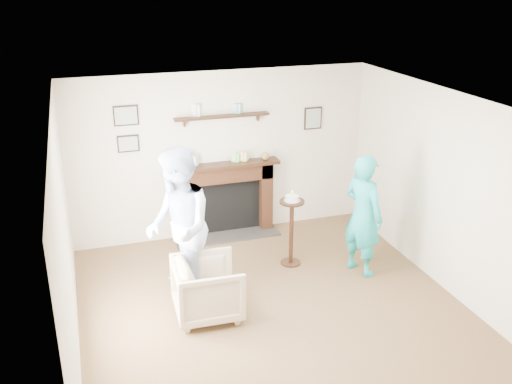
% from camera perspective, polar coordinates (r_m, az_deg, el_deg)
% --- Properties ---
extents(ground, '(5.00, 5.00, 0.00)m').
position_cam_1_polar(ground, '(6.88, 2.23, -12.34)').
color(ground, brown).
rests_on(ground, ground).
extents(room_shell, '(4.54, 5.02, 2.52)m').
position_cam_1_polar(room_shell, '(6.74, 0.40, 2.37)').
color(room_shell, beige).
rests_on(room_shell, ground).
extents(armchair, '(0.81, 0.78, 0.70)m').
position_cam_1_polar(armchair, '(6.94, -4.75, -12.08)').
color(armchair, '#C6B793').
rests_on(armchair, ground).
extents(man, '(0.75, 0.96, 1.94)m').
position_cam_1_polar(man, '(7.26, -7.37, -10.55)').
color(man, silver).
rests_on(man, ground).
extents(woman, '(0.59, 0.70, 1.65)m').
position_cam_1_polar(woman, '(7.94, 10.25, -7.77)').
color(woman, '#20BAA2').
rests_on(woman, ground).
extents(pedestal_table, '(0.34, 0.34, 1.08)m').
position_cam_1_polar(pedestal_table, '(7.73, 3.58, -2.78)').
color(pedestal_table, black).
rests_on(pedestal_table, ground).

